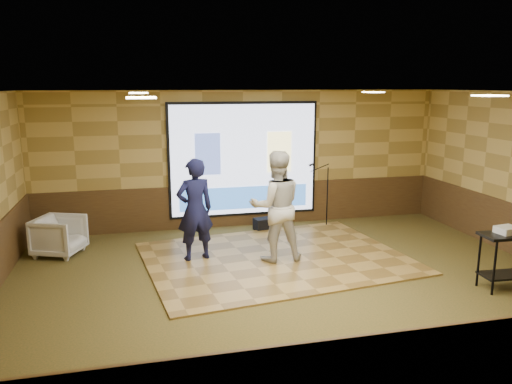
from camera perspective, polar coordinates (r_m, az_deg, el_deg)
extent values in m
plane|color=#303B1B|center=(8.14, 3.83, -10.32)|extent=(9.00, 9.00, 0.00)
cube|color=tan|center=(11.03, -1.46, 3.76)|extent=(9.00, 0.04, 3.00)
cube|color=tan|center=(4.61, 17.25, -8.82)|extent=(9.00, 0.04, 3.00)
cube|color=silver|center=(7.53, 4.15, 11.30)|extent=(9.00, 7.00, 0.04)
cube|color=#432B16|center=(11.21, -1.41, -1.44)|extent=(9.00, 0.04, 0.95)
cube|color=#432B16|center=(5.07, 16.36, -19.64)|extent=(9.00, 0.04, 0.95)
cube|color=black|center=(10.98, -1.41, 3.73)|extent=(3.32, 0.03, 2.52)
cube|color=#C9D7FF|center=(10.95, -1.38, 3.71)|extent=(3.20, 0.02, 2.40)
cube|color=#41528F|center=(10.78, -5.53, 4.32)|extent=(0.55, 0.01, 0.90)
cube|color=#FFF093|center=(11.11, 2.69, 4.60)|extent=(0.55, 0.01, 0.90)
cube|color=#2E61AF|center=(11.10, -1.34, -0.65)|extent=(2.88, 0.01, 0.50)
cube|color=beige|center=(8.98, -13.28, 10.96)|extent=(0.32, 0.32, 0.02)
cube|color=beige|center=(10.03, 13.24, 11.05)|extent=(0.32, 0.32, 0.02)
cube|color=beige|center=(5.68, -12.99, 10.47)|extent=(0.32, 0.32, 0.02)
cube|color=beige|center=(7.23, 25.14, 9.94)|extent=(0.32, 0.32, 0.02)
cube|color=olive|center=(9.18, 2.26, -7.54)|extent=(4.97, 4.03, 0.03)
imported|color=#12143A|center=(8.89, -7.00, -2.00)|extent=(0.74, 0.57, 1.83)
imported|color=beige|center=(8.79, 2.30, -1.63)|extent=(0.98, 0.78, 1.97)
cylinder|color=black|center=(8.34, 25.58, -7.90)|extent=(0.04, 0.04, 0.84)
cylinder|color=black|center=(8.59, 24.11, -7.17)|extent=(0.04, 0.04, 0.84)
cube|color=black|center=(8.56, 26.96, -4.42)|extent=(0.84, 0.44, 0.04)
cube|color=black|center=(8.75, 26.56, -8.46)|extent=(0.75, 0.40, 0.03)
cube|color=silver|center=(8.55, 26.79, -3.90)|extent=(0.35, 0.30, 0.11)
cylinder|color=black|center=(11.35, 8.05, -3.82)|extent=(0.23, 0.23, 0.02)
cylinder|color=black|center=(11.19, 8.14, -0.57)|extent=(0.02, 0.02, 1.33)
cylinder|color=black|center=(10.99, 7.30, 2.77)|extent=(0.42, 0.02, 0.17)
cylinder|color=black|center=(10.91, 6.30, 3.10)|extent=(0.10, 0.05, 0.08)
imported|color=gray|center=(9.98, -21.57, -4.68)|extent=(1.04, 1.03, 0.73)
cube|color=black|center=(10.92, 0.91, -3.68)|extent=(0.46, 0.36, 0.26)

